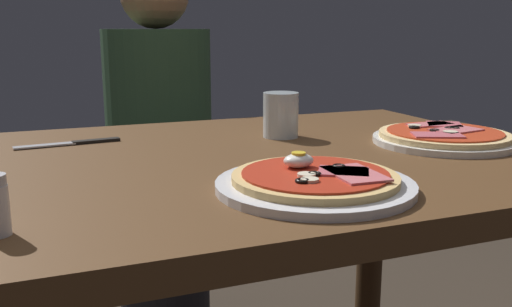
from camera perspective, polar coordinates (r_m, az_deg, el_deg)
The scene contains 6 objects.
dining_table at distance 0.99m, azimuth -5.79°, elevation -7.32°, with size 1.28×0.80×0.76m.
pizza_foreground at distance 0.78m, azimuth 6.00°, elevation -2.82°, with size 0.27×0.27×0.05m.
pizza_across_left at distance 1.14m, azimuth 18.43°, elevation 1.57°, with size 0.27×0.27×0.03m.
water_glass_near at distance 1.15m, azimuth 2.51°, elevation 3.61°, with size 0.07×0.07×0.09m.
knife at distance 1.13m, azimuth -17.73°, elevation 1.05°, with size 0.20×0.04×0.01m.
diner_person at distance 1.78m, azimuth -9.59°, elevation -1.36°, with size 0.32×0.32×1.18m.
Camera 1 is at (-0.25, -0.90, 0.98)m, focal length 39.62 mm.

